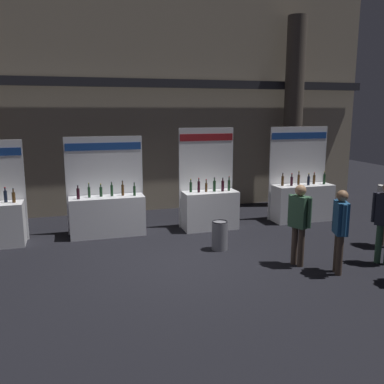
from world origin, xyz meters
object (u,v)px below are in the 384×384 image
Objects in this scene: trash_bin at (220,235)px; visitor_4 at (340,225)px; exhibitor_booth_2 at (209,205)px; visitor_1 at (299,218)px; exhibitor_booth_1 at (107,211)px; exhibitor_booth_3 at (302,198)px.

trash_bin is 2.61m from visitor_4.
visitor_1 is (0.82, -3.00, 0.34)m from exhibitor_booth_2.
visitor_4 is (1.33, -3.59, 0.32)m from exhibitor_booth_2.
visitor_4 is at bearing -49.09° from trash_bin.
exhibitor_booth_1 reaches higher than visitor_4.
exhibitor_booth_3 is (5.33, -0.12, 0.03)m from exhibitor_booth_1.
exhibitor_booth_1 is 2.60m from exhibitor_booth_2.
visitor_1 is (3.42, -3.17, 0.36)m from exhibitor_booth_1.
exhibitor_booth_3 is 1.61× the size of visitor_4.
trash_bin is (-0.33, -1.67, -0.30)m from exhibitor_booth_2.
exhibitor_booth_3 is 1.59× the size of visitor_1.
exhibitor_booth_2 is 1.73m from trash_bin.
exhibitor_booth_3 reaches higher than exhibitor_booth_1.
exhibitor_booth_2 reaches higher than exhibitor_booth_3.
visitor_1 is 1.02× the size of visitor_4.
visitor_1 is (1.15, -1.33, 0.64)m from trash_bin.
exhibitor_booth_2 reaches higher than trash_bin.
visitor_4 is (3.93, -3.76, 0.34)m from exhibitor_booth_1.
exhibitor_booth_1 is 3.70× the size of trash_bin.
visitor_4 is (0.51, -0.59, -0.02)m from visitor_1.
exhibitor_booth_2 is 2.73m from exhibitor_booth_3.
exhibitor_booth_3 is at bearing 124.31° from visitor_1.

